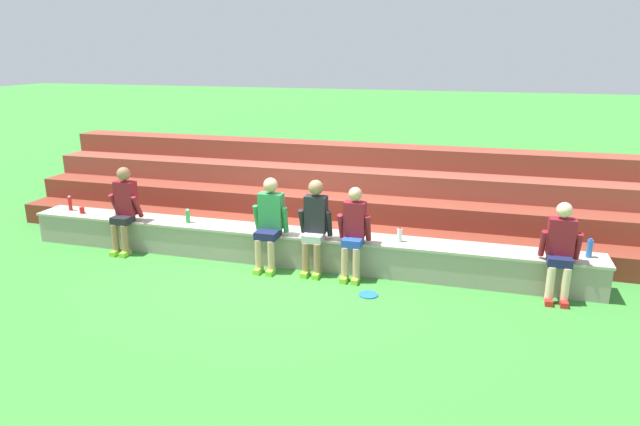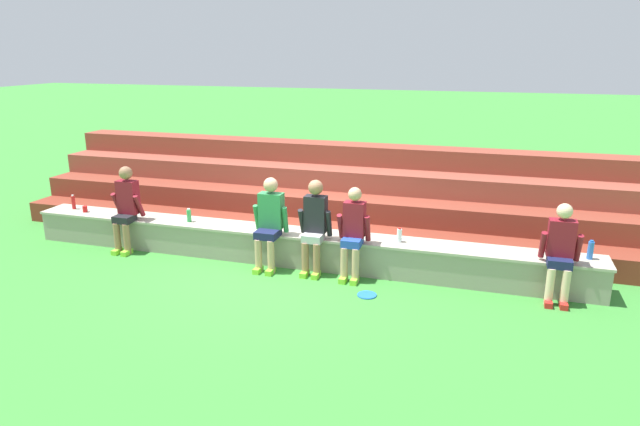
# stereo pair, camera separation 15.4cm
# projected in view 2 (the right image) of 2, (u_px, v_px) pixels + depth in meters

# --- Properties ---
(ground_plane) EXTENTS (80.00, 80.00, 0.00)m
(ground_plane) POSITION_uv_depth(u_px,v_px,m) (286.00, 268.00, 8.89)
(ground_plane) COLOR #388433
(stone_seating_wall) EXTENTS (9.38, 0.60, 0.53)m
(stone_seating_wall) POSITION_uv_depth(u_px,v_px,m) (291.00, 246.00, 9.06)
(stone_seating_wall) COLOR gray
(stone_seating_wall) RESTS_ON ground
(brick_bleachers) EXTENTS (11.59, 2.44, 1.53)m
(brick_bleachers) POSITION_uv_depth(u_px,v_px,m) (328.00, 197.00, 10.91)
(brick_bleachers) COLOR maroon
(brick_bleachers) RESTS_ON ground
(person_far_left) EXTENTS (0.52, 0.53, 1.45)m
(person_far_left) POSITION_uv_depth(u_px,v_px,m) (126.00, 206.00, 9.48)
(person_far_left) COLOR #996B4C
(person_far_left) RESTS_ON ground
(person_left_of_center) EXTENTS (0.56, 0.58, 1.44)m
(person_left_of_center) POSITION_uv_depth(u_px,v_px,m) (269.00, 220.00, 8.72)
(person_left_of_center) COLOR tan
(person_left_of_center) RESTS_ON ground
(person_center) EXTENTS (0.51, 0.51, 1.45)m
(person_center) POSITION_uv_depth(u_px,v_px,m) (314.00, 223.00, 8.53)
(person_center) COLOR #996B4C
(person_center) RESTS_ON ground
(person_right_of_center) EXTENTS (0.49, 0.50, 1.39)m
(person_right_of_center) POSITION_uv_depth(u_px,v_px,m) (353.00, 231.00, 8.33)
(person_right_of_center) COLOR tan
(person_right_of_center) RESTS_ON ground
(person_far_right) EXTENTS (0.53, 0.49, 1.37)m
(person_far_right) POSITION_uv_depth(u_px,v_px,m) (560.00, 250.00, 7.54)
(person_far_right) COLOR beige
(person_far_right) RESTS_ON ground
(water_bottle_mid_left) EXTENTS (0.07, 0.07, 0.22)m
(water_bottle_mid_left) POSITION_uv_depth(u_px,v_px,m) (399.00, 235.00, 8.46)
(water_bottle_mid_left) COLOR silver
(water_bottle_mid_left) RESTS_ON stone_seating_wall
(water_bottle_mid_right) EXTENTS (0.07, 0.07, 0.26)m
(water_bottle_mid_right) POSITION_uv_depth(u_px,v_px,m) (73.00, 202.00, 10.20)
(water_bottle_mid_right) COLOR red
(water_bottle_mid_right) RESTS_ON stone_seating_wall
(water_bottle_near_right) EXTENTS (0.08, 0.08, 0.27)m
(water_bottle_near_right) POSITION_uv_depth(u_px,v_px,m) (590.00, 250.00, 7.77)
(water_bottle_near_right) COLOR blue
(water_bottle_near_right) RESTS_ON stone_seating_wall
(water_bottle_center_gap) EXTENTS (0.08, 0.08, 0.23)m
(water_bottle_center_gap) POSITION_uv_depth(u_px,v_px,m) (189.00, 215.00, 9.45)
(water_bottle_center_gap) COLOR green
(water_bottle_center_gap) RESTS_ON stone_seating_wall
(plastic_cup_left_end) EXTENTS (0.08, 0.08, 0.11)m
(plastic_cup_left_end) POSITION_uv_depth(u_px,v_px,m) (85.00, 209.00, 10.03)
(plastic_cup_left_end) COLOR red
(plastic_cup_left_end) RESTS_ON stone_seating_wall
(frisbee) EXTENTS (0.27, 0.27, 0.02)m
(frisbee) POSITION_uv_depth(u_px,v_px,m) (367.00, 295.00, 7.90)
(frisbee) COLOR blue
(frisbee) RESTS_ON ground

